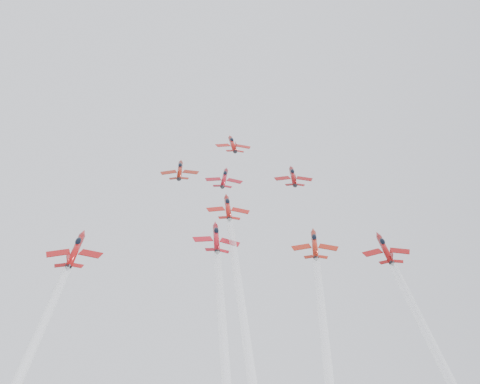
{
  "coord_description": "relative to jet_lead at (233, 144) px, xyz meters",
  "views": [
    {
      "loc": [
        -6.44,
        -124.3,
        136.87
      ],
      "look_at": [
        0.0,
        2.0,
        167.12
      ],
      "focal_mm": 45.0,
      "sensor_mm": 36.0,
      "label": 1
    }
  ],
  "objects": [
    {
      "name": "jet_row2_center",
      "position": [
        -2.55,
        -16.98,
        -13.68
      ],
      "size": [
        8.59,
        10.4,
        8.4
      ],
      "rotation": [
        0.68,
        0.09,
        -0.07
      ],
      "color": "maroon"
    },
    {
      "name": "jet_row2_left",
      "position": [
        -12.85,
        -13.72,
        -11.05
      ],
      "size": [
        9.0,
        10.89,
        8.81
      ],
      "rotation": [
        0.68,
        -0.02,
        -0.01
      ],
      "color": "maroon"
    },
    {
      "name": "jet_row2_right",
      "position": [
        13.44,
        -15.86,
        -12.78
      ],
      "size": [
        8.92,
        10.8,
        8.73
      ],
      "rotation": [
        0.68,
        0.01,
        -0.02
      ],
      "color": "maroon"
    },
    {
      "name": "jet_lead",
      "position": [
        0.0,
        0.0,
        0.0
      ],
      "size": [
        9.31,
        11.27,
        9.11
      ],
      "rotation": [
        0.68,
        0.0,
        0.14
      ],
      "color": "#AD1510"
    },
    {
      "name": "jet_center",
      "position": [
        -2.03,
        -62.4,
        -50.35
      ],
      "size": [
        8.95,
        76.7,
        62.11
      ],
      "rotation": [
        0.68,
        0.03,
        0.08
      ],
      "color": "#B11710"
    }
  ]
}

